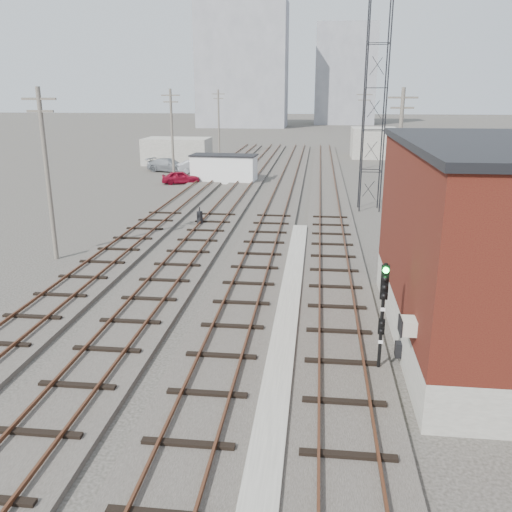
% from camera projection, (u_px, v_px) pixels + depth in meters
% --- Properties ---
extents(ground, '(320.00, 320.00, 0.00)m').
position_uv_depth(ground, '(305.00, 166.00, 66.22)').
color(ground, '#282621').
rests_on(ground, ground).
extents(track_right, '(3.20, 90.00, 0.39)m').
position_uv_depth(track_right, '(328.00, 198.00, 45.96)').
color(track_right, '#332D28').
rests_on(track_right, ground).
extents(track_mid_right, '(3.20, 90.00, 0.39)m').
position_uv_depth(track_mid_right, '(281.00, 197.00, 46.40)').
color(track_mid_right, '#332D28').
rests_on(track_mid_right, ground).
extents(track_mid_left, '(3.20, 90.00, 0.39)m').
position_uv_depth(track_mid_left, '(235.00, 196.00, 46.83)').
color(track_mid_left, '#332D28').
rests_on(track_mid_left, ground).
extents(track_left, '(3.20, 90.00, 0.39)m').
position_uv_depth(track_left, '(190.00, 195.00, 47.27)').
color(track_left, '#332D28').
rests_on(track_left, ground).
extents(platform_curb, '(0.90, 28.00, 0.26)m').
position_uv_depth(platform_curb, '(288.00, 309.00, 22.42)').
color(platform_curb, gray).
rests_on(platform_curb, ground).
extents(brick_building, '(6.54, 12.20, 7.22)m').
position_uv_depth(brick_building, '(489.00, 246.00, 18.73)').
color(brick_building, gray).
rests_on(brick_building, ground).
extents(lattice_tower, '(1.60, 1.60, 15.00)m').
position_uv_depth(lattice_tower, '(374.00, 109.00, 39.68)').
color(lattice_tower, black).
rests_on(lattice_tower, ground).
extents(utility_pole_left_a, '(1.80, 0.24, 9.00)m').
position_uv_depth(utility_pole_left_a, '(47.00, 171.00, 28.17)').
color(utility_pole_left_a, '#595147').
rests_on(utility_pole_left_a, ground).
extents(utility_pole_left_b, '(1.80, 0.24, 9.00)m').
position_uv_depth(utility_pole_left_b, '(172.00, 134.00, 51.93)').
color(utility_pole_left_b, '#595147').
rests_on(utility_pole_left_b, ground).
extents(utility_pole_left_c, '(1.80, 0.24, 9.00)m').
position_uv_depth(utility_pole_left_c, '(219.00, 121.00, 75.68)').
color(utility_pole_left_c, '#595147').
rests_on(utility_pole_left_c, ground).
extents(utility_pole_right_a, '(1.80, 0.24, 9.00)m').
position_uv_depth(utility_pole_right_a, '(398.00, 158.00, 33.71)').
color(utility_pole_right_a, '#595147').
rests_on(utility_pole_right_a, ground).
extents(utility_pole_right_b, '(1.80, 0.24, 9.00)m').
position_uv_depth(utility_pole_right_b, '(363.00, 127.00, 62.22)').
color(utility_pole_right_b, '#595147').
rests_on(utility_pole_right_b, ground).
extents(apartment_left, '(22.00, 14.00, 30.00)m').
position_uv_depth(apartment_left, '(243.00, 65.00, 135.08)').
color(apartment_left, gray).
rests_on(apartment_left, ground).
extents(apartment_right, '(16.00, 12.00, 26.00)m').
position_uv_depth(apartment_right, '(345.00, 75.00, 147.09)').
color(apartment_right, gray).
rests_on(apartment_right, ground).
extents(shed_left, '(8.00, 5.00, 3.20)m').
position_uv_depth(shed_left, '(177.00, 151.00, 67.49)').
color(shed_left, gray).
rests_on(shed_left, ground).
extents(shed_right, '(6.00, 6.00, 4.00)m').
position_uv_depth(shed_right, '(374.00, 143.00, 74.16)').
color(shed_right, gray).
rests_on(shed_right, ground).
extents(signal_mast, '(0.40, 0.40, 3.72)m').
position_uv_depth(signal_mast, '(383.00, 312.00, 16.98)').
color(signal_mast, gray).
rests_on(signal_mast, ground).
extents(switch_stand, '(0.37, 0.37, 1.24)m').
position_uv_depth(switch_stand, '(200.00, 218.00, 36.48)').
color(switch_stand, black).
rests_on(switch_stand, ground).
extents(site_trailer, '(6.70, 3.27, 2.75)m').
position_uv_depth(site_trailer, '(224.00, 168.00, 54.09)').
color(site_trailer, silver).
rests_on(site_trailer, ground).
extents(car_red, '(4.01, 2.40, 1.28)m').
position_uv_depth(car_red, '(181.00, 177.00, 53.34)').
color(car_red, maroon).
rests_on(car_red, ground).
extents(car_silver, '(4.59, 2.99, 1.43)m').
position_uv_depth(car_silver, '(197.00, 167.00, 60.37)').
color(car_silver, '#96989D').
rests_on(car_silver, ground).
extents(car_grey, '(5.52, 3.51, 1.49)m').
position_uv_depth(car_grey, '(169.00, 165.00, 61.31)').
color(car_grey, gray).
rests_on(car_grey, ground).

